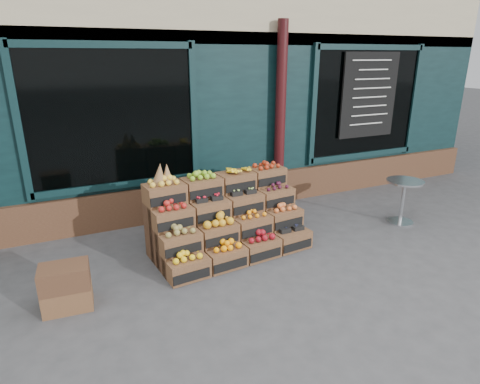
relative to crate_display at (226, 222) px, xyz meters
name	(u,v)px	position (x,y,z in m)	size (l,w,h in m)	color
ground	(276,266)	(0.39, -0.76, -0.41)	(60.00, 60.00, 0.00)	#3E3E41
shop_facade	(165,67)	(0.39, 4.35, 1.98)	(12.00, 6.24, 4.80)	black
crate_display	(226,222)	(0.00, 0.00, 0.00)	(2.22, 1.24, 1.34)	brown
spare_crates	(66,287)	(-2.14, -0.58, -0.16)	(0.54, 0.39, 0.51)	brown
bistro_table	(403,197)	(2.99, -0.34, 0.04)	(0.58, 0.58, 0.73)	silver
shopkeeper	(124,163)	(-1.05, 1.85, 0.53)	(0.69, 0.45, 1.89)	#195A1C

